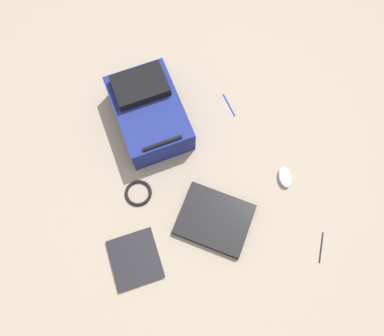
{
  "coord_description": "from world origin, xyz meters",
  "views": [
    {
      "loc": [
        -0.06,
        -0.63,
        1.72
      ],
      "look_at": [
        -0.02,
        -0.04,
        0.02
      ],
      "focal_mm": 34.82,
      "sensor_mm": 36.0,
      "label": 1
    }
  ],
  "objects_px": {
    "backpack": "(149,111)",
    "laptop": "(215,219)",
    "computer_mouse": "(285,177)",
    "pen_black": "(321,247)",
    "pen_blue": "(229,105)",
    "cable_coil": "(138,193)",
    "book_red": "(135,259)"
  },
  "relations": [
    {
      "from": "book_red",
      "to": "computer_mouse",
      "type": "bearing_deg",
      "value": 25.01
    },
    {
      "from": "computer_mouse",
      "to": "pen_black",
      "type": "height_order",
      "value": "computer_mouse"
    },
    {
      "from": "backpack",
      "to": "cable_coil",
      "type": "distance_m",
      "value": 0.4
    },
    {
      "from": "computer_mouse",
      "to": "pen_black",
      "type": "bearing_deg",
      "value": -71.78
    },
    {
      "from": "cable_coil",
      "to": "laptop",
      "type": "bearing_deg",
      "value": -23.27
    },
    {
      "from": "computer_mouse",
      "to": "pen_blue",
      "type": "height_order",
      "value": "computer_mouse"
    },
    {
      "from": "laptop",
      "to": "book_red",
      "type": "height_order",
      "value": "laptop"
    },
    {
      "from": "laptop",
      "to": "pen_black",
      "type": "distance_m",
      "value": 0.5
    },
    {
      "from": "laptop",
      "to": "pen_black",
      "type": "xyz_separation_m",
      "value": [
        0.48,
        -0.16,
        -0.01
      ]
    },
    {
      "from": "backpack",
      "to": "book_red",
      "type": "bearing_deg",
      "value": -97.11
    },
    {
      "from": "cable_coil",
      "to": "pen_black",
      "type": "height_order",
      "value": "cable_coil"
    },
    {
      "from": "book_red",
      "to": "computer_mouse",
      "type": "distance_m",
      "value": 0.8
    },
    {
      "from": "pen_black",
      "to": "pen_blue",
      "type": "height_order",
      "value": "pen_blue"
    },
    {
      "from": "book_red",
      "to": "pen_black",
      "type": "distance_m",
      "value": 0.85
    },
    {
      "from": "laptop",
      "to": "pen_black",
      "type": "relative_size",
      "value": 2.89
    },
    {
      "from": "cable_coil",
      "to": "pen_blue",
      "type": "height_order",
      "value": "cable_coil"
    },
    {
      "from": "computer_mouse",
      "to": "cable_coil",
      "type": "bearing_deg",
      "value": -178.57
    },
    {
      "from": "backpack",
      "to": "laptop",
      "type": "bearing_deg",
      "value": -62.32
    },
    {
      "from": "backpack",
      "to": "laptop",
      "type": "xyz_separation_m",
      "value": [
        0.28,
        -0.54,
        -0.07
      ]
    },
    {
      "from": "cable_coil",
      "to": "pen_black",
      "type": "xyz_separation_m",
      "value": [
        0.83,
        -0.31,
        -0.0
      ]
    },
    {
      "from": "book_red",
      "to": "cable_coil",
      "type": "relative_size",
      "value": 2.16
    },
    {
      "from": "backpack",
      "to": "book_red",
      "type": "distance_m",
      "value": 0.71
    },
    {
      "from": "laptop",
      "to": "computer_mouse",
      "type": "xyz_separation_m",
      "value": [
        0.36,
        0.18,
        0.0
      ]
    },
    {
      "from": "book_red",
      "to": "pen_blue",
      "type": "bearing_deg",
      "value": 56.56
    },
    {
      "from": "book_red",
      "to": "cable_coil",
      "type": "xyz_separation_m",
      "value": [
        0.02,
        0.31,
        -0.0
      ]
    },
    {
      "from": "pen_black",
      "to": "pen_blue",
      "type": "relative_size",
      "value": 1.02
    },
    {
      "from": "cable_coil",
      "to": "backpack",
      "type": "bearing_deg",
      "value": 80.02
    },
    {
      "from": "pen_black",
      "to": "book_red",
      "type": "bearing_deg",
      "value": 179.91
    },
    {
      "from": "book_red",
      "to": "computer_mouse",
      "type": "height_order",
      "value": "computer_mouse"
    },
    {
      "from": "book_red",
      "to": "cable_coil",
      "type": "height_order",
      "value": "book_red"
    },
    {
      "from": "pen_black",
      "to": "computer_mouse",
      "type": "bearing_deg",
      "value": 109.35
    },
    {
      "from": "laptop",
      "to": "pen_blue",
      "type": "height_order",
      "value": "laptop"
    }
  ]
}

